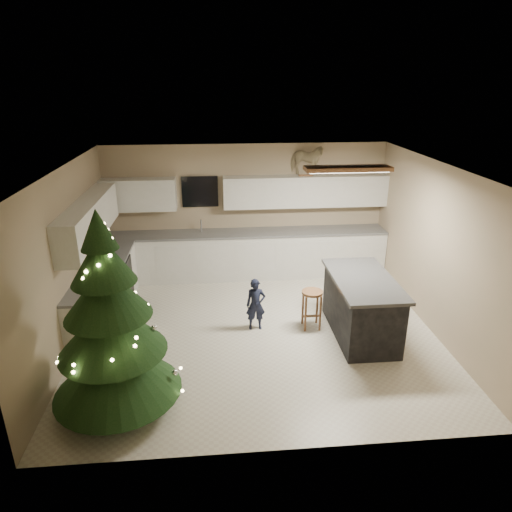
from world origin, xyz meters
name	(u,v)px	position (x,y,z in m)	size (l,w,h in m)	color
ground_plane	(258,331)	(0.00, 0.00, 0.00)	(5.50, 5.50, 0.00)	beige
room_shell	(260,226)	(0.02, 0.00, 1.75)	(5.52, 5.02, 2.61)	tan
cabinetry	(201,252)	(-0.91, 1.65, 0.76)	(5.50, 3.20, 2.00)	silver
island	(361,306)	(1.58, -0.21, 0.48)	(0.90, 1.70, 0.95)	black
bar_stool	(312,300)	(0.86, 0.06, 0.48)	(0.33, 0.33, 0.64)	#916140
christmas_tree	(111,333)	(-1.85, -1.60, 1.03)	(1.57, 1.51, 2.50)	#3F2816
toddler	(256,304)	(-0.03, 0.10, 0.42)	(0.31, 0.20, 0.85)	black
rocking_horse	(306,160)	(1.14, 2.33, 2.31)	(0.74, 0.55, 0.59)	#916140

